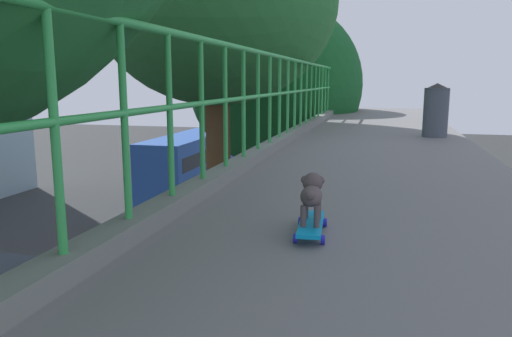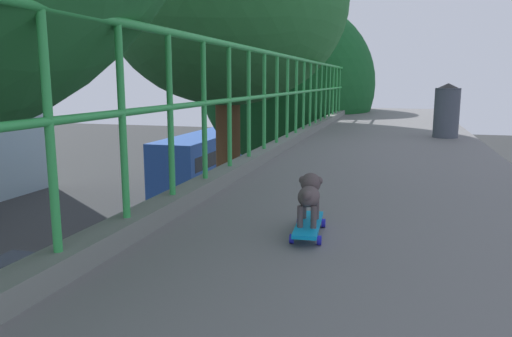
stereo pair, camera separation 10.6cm
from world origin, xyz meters
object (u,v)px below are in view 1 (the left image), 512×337
(city_bus, at_px, (200,158))
(litter_bin, at_px, (436,110))
(small_dog, at_px, (312,193))
(toy_skateboard, at_px, (311,225))

(city_bus, xyz_separation_m, litter_bin, (10.88, -17.17, 3.88))
(city_bus, bearing_deg, litter_bin, -57.64)
(litter_bin, bearing_deg, city_bus, 122.36)
(city_bus, height_order, litter_bin, litter_bin)
(litter_bin, bearing_deg, small_dog, -102.21)
(small_dog, bearing_deg, litter_bin, 77.79)
(city_bus, relative_size, toy_skateboard, 20.60)
(small_dog, height_order, litter_bin, litter_bin)
(small_dog, relative_size, litter_bin, 0.41)
(city_bus, height_order, toy_skateboard, toy_skateboard)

